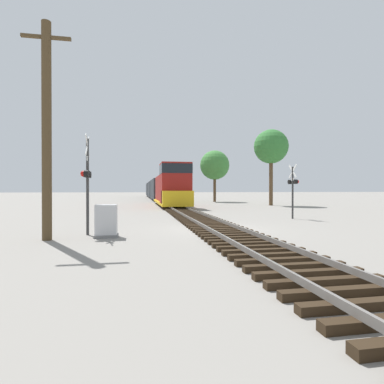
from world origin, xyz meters
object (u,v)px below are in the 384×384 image
relay_cabinet (106,221)px  utility_pole (47,129)px  freight_train (157,189)px  tree_far_right (271,147)px  crossing_signal_far (293,185)px  crossing_signal_near (87,177)px  tree_mid_background (215,165)px

relay_cabinet → utility_pole: size_ratio=0.16×
relay_cabinet → utility_pole: utility_pole is taller
freight_train → utility_pole: utility_pole is taller
freight_train → tree_far_right: size_ratio=7.03×
relay_cabinet → tree_far_right: (17.26, 21.73, 6.48)m
crossing_signal_far → tree_far_right: size_ratio=0.39×
crossing_signal_near → relay_cabinet: (0.88, -0.79, -1.83)m
relay_cabinet → tree_mid_background: 36.36m
freight_train → utility_pole: bearing=-98.6°
relay_cabinet → tree_far_right: 28.50m
tree_far_right → crossing_signal_far: bearing=-110.2°
crossing_signal_near → tree_far_right: tree_far_right is taller
crossing_signal_far → tree_mid_background: 27.99m
freight_train → utility_pole: 47.93m
tree_far_right → tree_mid_background: bearing=109.0°
utility_pole → tree_mid_background: utility_pole is taller
crossing_signal_near → tree_far_right: size_ratio=0.46×
freight_train → tree_mid_background: 16.29m
crossing_signal_near → crossing_signal_far: crossing_signal_near is taller
utility_pole → tree_far_right: size_ratio=0.90×
relay_cabinet → tree_mid_background: (13.21, 33.49, 5.15)m
crossing_signal_near → tree_far_right: bearing=138.9°
utility_pole → tree_far_right: bearing=48.6°
freight_train → relay_cabinet: (-5.00, -47.03, -1.32)m
freight_train → crossing_signal_near: (-5.88, -46.24, 0.51)m
utility_pole → crossing_signal_far: bearing=24.2°
crossing_signal_near → freight_train: bearing=172.5°
freight_train → crossing_signal_near: size_ratio=15.27×
relay_cabinet → tree_mid_background: tree_mid_background is taller
crossing_signal_far → freight_train: bearing=6.6°
relay_cabinet → utility_pole: (-2.17, -0.30, 3.62)m
tree_mid_background → relay_cabinet: bearing=-111.5°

